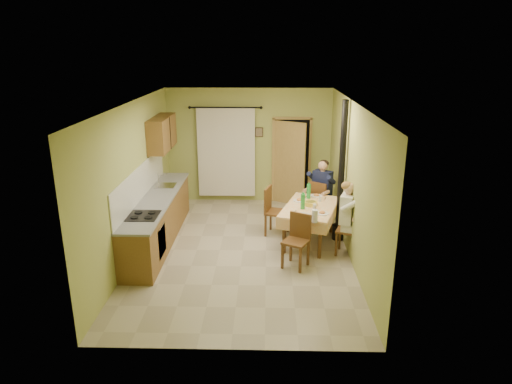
{
  "coord_description": "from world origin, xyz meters",
  "views": [
    {
      "loc": [
        0.46,
        -7.98,
        3.76
      ],
      "look_at": [
        0.25,
        0.1,
        1.15
      ],
      "focal_mm": 32.0,
      "sensor_mm": 36.0,
      "label": 1
    }
  ],
  "objects_px": {
    "chair_near": "(296,251)",
    "chair_right": "(348,240)",
    "man_right": "(349,210)",
    "chair_left": "(276,221)",
    "stove_flue": "(340,191)",
    "man_far": "(322,185)",
    "chair_far": "(320,210)",
    "dining_table": "(309,224)"
  },
  "relations": [
    {
      "from": "chair_left",
      "to": "man_right",
      "type": "bearing_deg",
      "value": 70.99
    },
    {
      "from": "man_right",
      "to": "chair_near",
      "type": "bearing_deg",
      "value": 138.2
    },
    {
      "from": "chair_far",
      "to": "chair_near",
      "type": "distance_m",
      "value": 2.22
    },
    {
      "from": "man_far",
      "to": "stove_flue",
      "type": "distance_m",
      "value": 0.94
    },
    {
      "from": "chair_right",
      "to": "chair_left",
      "type": "relative_size",
      "value": 0.94
    },
    {
      "from": "chair_far",
      "to": "stove_flue",
      "type": "xyz_separation_m",
      "value": [
        0.27,
        -0.88,
        0.73
      ]
    },
    {
      "from": "stove_flue",
      "to": "chair_far",
      "type": "bearing_deg",
      "value": 106.95
    },
    {
      "from": "chair_right",
      "to": "man_right",
      "type": "xyz_separation_m",
      "value": [
        -0.01,
        0.0,
        0.59
      ]
    },
    {
      "from": "dining_table",
      "to": "man_right",
      "type": "bearing_deg",
      "value": -21.91
    },
    {
      "from": "chair_near",
      "to": "chair_right",
      "type": "xyz_separation_m",
      "value": [
        1.0,
        0.53,
        -0.0
      ]
    },
    {
      "from": "chair_left",
      "to": "stove_flue",
      "type": "xyz_separation_m",
      "value": [
        1.25,
        -0.23,
        0.73
      ]
    },
    {
      "from": "chair_far",
      "to": "man_far",
      "type": "distance_m",
      "value": 0.59
    },
    {
      "from": "chair_right",
      "to": "dining_table",
      "type": "bearing_deg",
      "value": 71.12
    },
    {
      "from": "chair_right",
      "to": "chair_left",
      "type": "bearing_deg",
      "value": 74.56
    },
    {
      "from": "chair_far",
      "to": "chair_left",
      "type": "height_order",
      "value": "chair_left"
    },
    {
      "from": "dining_table",
      "to": "chair_far",
      "type": "relative_size",
      "value": 1.83
    },
    {
      "from": "chair_left",
      "to": "stove_flue",
      "type": "height_order",
      "value": "stove_flue"
    },
    {
      "from": "chair_far",
      "to": "chair_left",
      "type": "distance_m",
      "value": 1.18
    },
    {
      "from": "chair_far",
      "to": "chair_right",
      "type": "bearing_deg",
      "value": -43.05
    },
    {
      "from": "stove_flue",
      "to": "man_far",
      "type": "bearing_deg",
      "value": 106.29
    },
    {
      "from": "man_right",
      "to": "chair_far",
      "type": "bearing_deg",
      "value": 31.49
    },
    {
      "from": "chair_near",
      "to": "chair_far",
      "type": "bearing_deg",
      "value": -79.13
    },
    {
      "from": "chair_far",
      "to": "chair_near",
      "type": "xyz_separation_m",
      "value": [
        -0.66,
        -2.12,
        -0.0
      ]
    },
    {
      "from": "chair_near",
      "to": "man_far",
      "type": "distance_m",
      "value": 2.31
    },
    {
      "from": "chair_right",
      "to": "man_right",
      "type": "height_order",
      "value": "man_right"
    },
    {
      "from": "stove_flue",
      "to": "chair_right",
      "type": "bearing_deg",
      "value": -84.21
    },
    {
      "from": "chair_far",
      "to": "dining_table",
      "type": "bearing_deg",
      "value": -72.63
    },
    {
      "from": "dining_table",
      "to": "chair_left",
      "type": "height_order",
      "value": "chair_left"
    },
    {
      "from": "chair_near",
      "to": "man_far",
      "type": "relative_size",
      "value": 0.69
    },
    {
      "from": "chair_near",
      "to": "chair_left",
      "type": "bearing_deg",
      "value": -49.42
    },
    {
      "from": "chair_right",
      "to": "man_far",
      "type": "bearing_deg",
      "value": 31.52
    },
    {
      "from": "chair_right",
      "to": "chair_left",
      "type": "height_order",
      "value": "chair_left"
    },
    {
      "from": "chair_near",
      "to": "man_right",
      "type": "height_order",
      "value": "man_right"
    },
    {
      "from": "man_far",
      "to": "stove_flue",
      "type": "height_order",
      "value": "stove_flue"
    },
    {
      "from": "chair_far",
      "to": "man_right",
      "type": "height_order",
      "value": "man_right"
    },
    {
      "from": "man_far",
      "to": "chair_left",
      "type": "bearing_deg",
      "value": -111.13
    },
    {
      "from": "chair_far",
      "to": "chair_near",
      "type": "relative_size",
      "value": 1.01
    },
    {
      "from": "dining_table",
      "to": "stove_flue",
      "type": "relative_size",
      "value": 0.63
    },
    {
      "from": "chair_left",
      "to": "stove_flue",
      "type": "relative_size",
      "value": 0.36
    },
    {
      "from": "stove_flue",
      "to": "chair_left",
      "type": "bearing_deg",
      "value": 169.71
    },
    {
      "from": "chair_near",
      "to": "man_right",
      "type": "relative_size",
      "value": 0.69
    },
    {
      "from": "dining_table",
      "to": "chair_far",
      "type": "bearing_deg",
      "value": 89.54
    }
  ]
}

